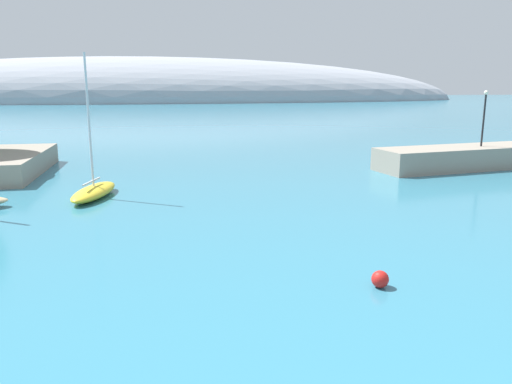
{
  "coord_description": "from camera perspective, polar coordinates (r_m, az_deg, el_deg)",
  "views": [
    {
      "loc": [
        -8.13,
        -5.07,
        7.23
      ],
      "look_at": [
        -2.69,
        22.87,
        1.01
      ],
      "focal_mm": 34.79,
      "sensor_mm": 36.0,
      "label": 1
    }
  ],
  "objects": [
    {
      "name": "distant_ridge",
      "position": [
        221.33,
        -12.69,
        10.16
      ],
      "size": [
        284.94,
        70.27,
        36.97
      ],
      "primitive_type": "ellipsoid",
      "color": "#999EA8",
      "rests_on": "ground"
    },
    {
      "name": "harbor_lamp_post",
      "position": [
        47.35,
        24.77,
        8.29
      ],
      "size": [
        0.36,
        0.36,
        4.78
      ],
      "color": "black",
      "rests_on": "breakwater_rocks"
    },
    {
      "name": "mooring_buoy_red",
      "position": [
        18.76,
        14.08,
        -9.69
      ],
      "size": [
        0.63,
        0.63,
        0.63
      ],
      "primitive_type": "sphere",
      "color": "red",
      "rests_on": "water"
    },
    {
      "name": "sailboat_yellow_near_shore",
      "position": [
        33.74,
        -18.14,
        0.17
      ],
      "size": [
        3.26,
        6.06,
        9.14
      ],
      "rotation": [
        0.0,
        0.0,
        1.3
      ],
      "color": "yellow",
      "rests_on": "water"
    },
    {
      "name": "breakwater_rocks",
      "position": [
        49.35,
        25.87,
        3.79
      ],
      "size": [
        23.53,
        7.42,
        1.91
      ],
      "primitive_type": "cube",
      "rotation": [
        0.0,
        0.0,
        0.14
      ],
      "color": "gray",
      "rests_on": "ground"
    }
  ]
}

